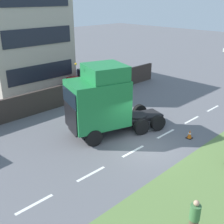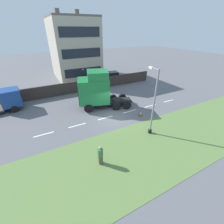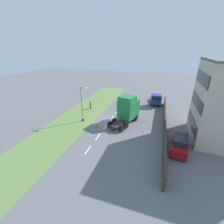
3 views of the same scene
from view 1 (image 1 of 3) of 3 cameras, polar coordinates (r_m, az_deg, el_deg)
The scene contains 8 objects.
ground_plane at distance 17.03m, azimuth 6.35°, elevation -6.86°, with size 120.00×120.00×0.00m, color slate.
lane_markings at distance 17.52m, azimuth 7.82°, elevation -6.05°, with size 0.16×17.80×0.00m.
boundary_wall at distance 22.88m, azimuth -11.18°, elevation 3.04°, with size 0.25×24.00×1.73m.
building_block at distance 29.62m, azimuth -19.73°, elevation 15.38°, with size 9.80×7.62×11.70m.
lorry_cab at distance 17.40m, azimuth -2.12°, elevation 2.18°, with size 4.25×6.69×4.69m.
parked_car at distance 27.19m, azimuth -4.08°, elevation 6.72°, with size 2.41×4.73×1.97m.
pedestrian at distance 11.33m, azimuth 16.35°, elevation -20.13°, with size 0.39×0.39×1.61m.
traffic_cone_lead at distance 18.34m, azimuth 15.50°, elevation -4.36°, with size 0.36×0.36×0.58m.
Camera 1 is at (-9.23, 11.67, 8.28)m, focal length 45.00 mm.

